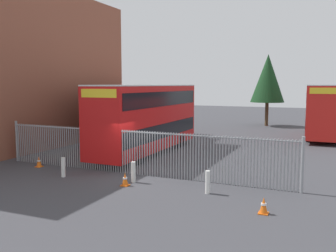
# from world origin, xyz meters

# --- Properties ---
(ground_plane) EXTENTS (100.00, 100.00, 0.00)m
(ground_plane) POSITION_xyz_m (0.00, 8.00, 0.00)
(ground_plane) COLOR #3D3D42
(depot_building_brick) EXTENTS (6.20, 19.92, 11.04)m
(depot_building_brick) POSITION_xyz_m (-11.75, 3.22, 5.52)
(depot_building_brick) COLOR brown
(depot_building_brick) RESTS_ON ground
(palisade_fence) EXTENTS (15.76, 0.14, 2.35)m
(palisade_fence) POSITION_xyz_m (-0.03, 0.00, 1.18)
(palisade_fence) COLOR gray
(palisade_fence) RESTS_ON ground
(double_decker_bus_near_gate) EXTENTS (2.54, 10.81, 4.42)m
(double_decker_bus_near_gate) POSITION_xyz_m (-2.03, 5.29, 2.42)
(double_decker_bus_near_gate) COLOR red
(double_decker_bus_near_gate) RESTS_ON ground
(double_decker_bus_behind_fence_left) EXTENTS (2.54, 10.81, 4.42)m
(double_decker_bus_behind_fence_left) POSITION_xyz_m (-5.58, 9.89, 2.42)
(double_decker_bus_behind_fence_left) COLOR #B70C0C
(double_decker_bus_behind_fence_left) RESTS_ON ground
(double_decker_bus_behind_fence_right) EXTENTS (2.54, 10.81, 4.42)m
(double_decker_bus_behind_fence_right) POSITION_xyz_m (8.40, 17.83, 2.42)
(double_decker_bus_behind_fence_right) COLOR red
(double_decker_bus_behind_fence_right) RESTS_ON ground
(bollard_near_left) EXTENTS (0.20, 0.20, 0.95)m
(bollard_near_left) POSITION_xyz_m (-2.95, -1.85, 0.47)
(bollard_near_left) COLOR silver
(bollard_near_left) RESTS_ON ground
(bollard_center_front) EXTENTS (0.20, 0.20, 0.95)m
(bollard_center_front) POSITION_xyz_m (0.65, -1.36, 0.47)
(bollard_center_front) COLOR silver
(bollard_center_front) RESTS_ON ground
(bollard_near_right) EXTENTS (0.20, 0.20, 0.95)m
(bollard_near_right) POSITION_xyz_m (4.27, -1.63, 0.47)
(bollard_near_right) COLOR silver
(bollard_near_right) RESTS_ON ground
(traffic_cone_by_gate) EXTENTS (0.34, 0.34, 0.59)m
(traffic_cone_by_gate) POSITION_xyz_m (6.76, -3.11, 0.29)
(traffic_cone_by_gate) COLOR orange
(traffic_cone_by_gate) RESTS_ON ground
(traffic_cone_mid_forecourt) EXTENTS (0.34, 0.34, 0.59)m
(traffic_cone_mid_forecourt) POSITION_xyz_m (-5.57, -0.70, 0.29)
(traffic_cone_mid_forecourt) COLOR orange
(traffic_cone_mid_forecourt) RESTS_ON ground
(traffic_cone_near_kerb) EXTENTS (0.34, 0.34, 0.59)m
(traffic_cone_near_kerb) POSITION_xyz_m (0.59, -2.02, 0.29)
(traffic_cone_near_kerb) COLOR orange
(traffic_cone_near_kerb) RESTS_ON ground
(tree_tall_back) EXTENTS (3.55, 3.55, 7.63)m
(tree_tall_back) POSITION_xyz_m (2.56, 24.49, 5.07)
(tree_tall_back) COLOR #4C3823
(tree_tall_back) RESTS_ON ground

